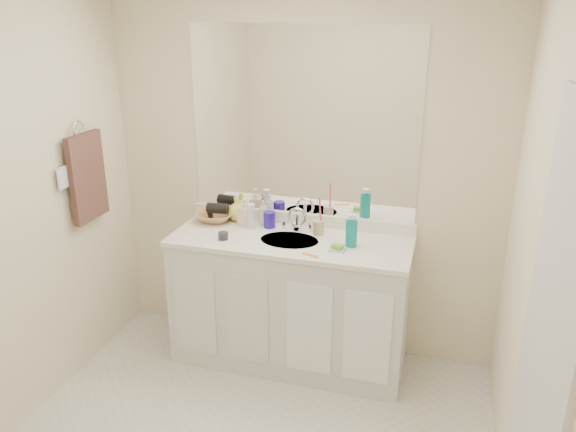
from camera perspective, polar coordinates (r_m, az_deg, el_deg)
The scene contains 26 objects.
wall_back at distance 3.67m, azimuth 1.43°, elevation 3.87°, with size 2.60×0.02×2.40m, color #F6E8C1.
wall_right at distance 2.38m, azimuth 24.35°, elevation -7.42°, with size 0.02×2.60×2.40m, color #F6E8C1.
vanity_cabinet at distance 3.73m, azimuth 0.22°, elevation -8.80°, with size 1.50×0.55×0.85m, color silver.
countertop at distance 3.53m, azimuth 0.23°, elevation -2.55°, with size 1.52×0.57×0.03m, color white.
backsplash at distance 3.75m, azimuth 1.34°, elevation -0.30°, with size 1.52×0.03×0.08m, color white.
sink_basin at distance 3.52m, azimuth 0.14°, elevation -2.62°, with size 0.37×0.37×0.02m, color silver.
faucet at distance 3.65m, azimuth 0.93°, elevation -0.61°, with size 0.02×0.02×0.11m, color silver.
mirror at distance 3.58m, azimuth 1.46°, elevation 9.38°, with size 1.48×0.01×1.20m, color white.
blue_mug at distance 3.70m, azimuth -1.89°, elevation -0.36°, with size 0.08×0.08×0.11m, color #28169C.
tan_cup at distance 3.58m, azimuth 3.11°, elevation -1.20°, with size 0.07×0.07×0.09m, color #BDB585.
toothbrush at distance 3.54m, azimuth 3.30°, elevation 0.34°, with size 0.01×0.01×0.21m, color #E93D70.
mouthwash_bottle at distance 3.41m, azimuth 6.45°, elevation -1.73°, with size 0.07×0.07×0.17m, color #0B8781.
soap_dish at distance 3.37m, azimuth 5.04°, elevation -3.41°, with size 0.09×0.07×0.01m, color silver.
green_soap at distance 3.36m, azimuth 5.05°, elevation -3.11°, with size 0.07×0.05×0.02m, color #69B92D.
orange_comb at distance 3.29m, azimuth 2.28°, elevation -3.99°, with size 0.11×0.02×0.00m, color orange.
dark_jar at distance 3.54m, azimuth -6.61°, elevation -2.01°, with size 0.06×0.06×0.05m, color #27272C.
extra_white_bottle at distance 3.67m, azimuth -3.77°, elevation -0.03°, with size 0.05×0.05×0.17m, color silver.
soap_bottle_white at distance 3.74m, azimuth -2.51°, elevation 0.35°, with size 0.06×0.06×0.17m, color silver.
soap_bottle_cream at distance 3.74m, azimuth -4.38°, elevation 0.45°, with size 0.08×0.08×0.18m, color #F1DCC5.
soap_bottle_yellow at distance 3.83m, azimuth -5.17°, elevation 0.78°, with size 0.13×0.13×0.17m, color #F0EA5D.
wicker_basket at distance 3.85m, azimuth -7.41°, elevation -0.01°, with size 0.26×0.26×0.06m, color #B67C49.
hair_dryer at distance 3.83m, azimuth -7.17°, elevation 0.77°, with size 0.07×0.07×0.14m, color black.
towel_ring at distance 3.68m, azimuth -20.52°, elevation 8.24°, with size 0.11×0.11×0.01m, color silver.
hand_towel at distance 3.73m, azimuth -19.71°, elevation 3.74°, with size 0.04×0.32×0.55m, color #36211C.
switch_plate at distance 3.58m, azimuth -21.92°, elevation 3.62°, with size 0.01×0.09×0.13m, color white.
door at distance 2.22m, azimuth 24.19°, elevation -15.50°, with size 0.02×0.82×2.00m, color silver.
Camera 1 is at (0.91, -2.11, 2.23)m, focal length 35.00 mm.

